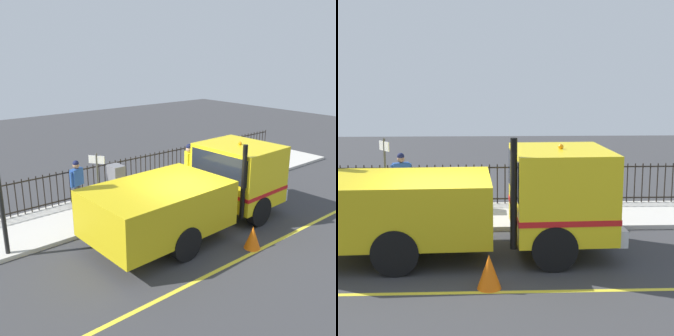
{
  "view_description": "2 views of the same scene",
  "coord_description": "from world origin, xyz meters",
  "views": [
    {
      "loc": [
        -7.67,
        7.07,
        5.33
      ],
      "look_at": [
        2.25,
        -1.02,
        1.41
      ],
      "focal_mm": 40.97,
      "sensor_mm": 36.0,
      "label": 1
    },
    {
      "loc": [
        -10.63,
        -0.85,
        3.88
      ],
      "look_at": [
        1.58,
        -1.34,
        1.74
      ],
      "focal_mm": 53.75,
      "sensor_mm": 36.0,
      "label": 2
    }
  ],
  "objects": [
    {
      "name": "ground_plane",
      "position": [
        0.0,
        0.0,
        0.0
      ],
      "size": [
        49.12,
        49.12,
        0.0
      ],
      "primitive_type": "plane",
      "color": "#38383A",
      "rests_on": "ground"
    },
    {
      "name": "sidewalk_slab",
      "position": [
        3.28,
        0.0,
        0.06
      ],
      "size": [
        2.66,
        22.33,
        0.12
      ],
      "primitive_type": "cube",
      "color": "beige",
      "rests_on": "ground"
    },
    {
      "name": "lane_marking",
      "position": [
        -1.86,
        0.0,
        0.0
      ],
      "size": [
        0.12,
        20.09,
        0.01
      ],
      "primitive_type": "cube",
      "color": "yellow",
      "rests_on": "ground"
    },
    {
      "name": "work_truck",
      "position": [
        0.27,
        -0.86,
        1.31
      ],
      "size": [
        2.75,
        6.81,
        2.76
      ],
      "rotation": [
        0.0,
        0.0,
        3.18
      ],
      "color": "yellow",
      "rests_on": "ground"
    },
    {
      "name": "worker_standing",
      "position": [
        2.8,
        -2.5,
        1.24
      ],
      "size": [
        0.6,
        0.45,
        1.83
      ],
      "rotation": [
        0.0,
        0.0,
        2.65
      ],
      "color": "yellow",
      "rests_on": "sidewalk_slab"
    },
    {
      "name": "pedestrian_distant",
      "position": [
        3.93,
        1.64,
        1.15
      ],
      "size": [
        0.38,
        0.58,
        1.67
      ],
      "rotation": [
        0.0,
        0.0,
        1.98
      ],
      "color": "#264C99",
      "rests_on": "sidewalk_slab"
    },
    {
      "name": "iron_fence",
      "position": [
        4.48,
        0.0,
        0.74
      ],
      "size": [
        0.04,
        19.01,
        1.23
      ],
      "color": "black",
      "rests_on": "sidewalk_slab"
    },
    {
      "name": "utility_cabinet",
      "position": [
        3.98,
        0.04,
        0.72
      ],
      "size": [
        0.61,
        0.45,
        1.19
      ],
      "primitive_type": "cube",
      "color": "slate",
      "rests_on": "sidewalk_slab"
    },
    {
      "name": "traffic_cone",
      "position": [
        -1.66,
        -0.89,
        0.33
      ],
      "size": [
        0.46,
        0.46,
        0.66
      ],
      "primitive_type": "cone",
      "color": "orange",
      "rests_on": "ground"
    },
    {
      "name": "street_sign",
      "position": [
        2.24,
        1.76,
        1.56
      ],
      "size": [
        0.41,
        0.33,
        2.29
      ],
      "color": "#4C4C4C",
      "rests_on": "sidewalk_slab"
    }
  ]
}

